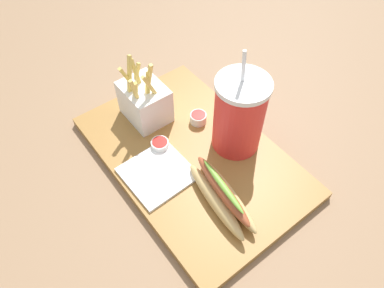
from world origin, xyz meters
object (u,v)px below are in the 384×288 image
soda_cup (239,115)px  ketchup_cup_2 (160,144)px  ketchup_cup_1 (198,118)px  hot_dog_1 (222,195)px  fries_basket (145,101)px  napkin_stack (158,174)px

soda_cup → ketchup_cup_2: size_ratio=6.25×
ketchup_cup_1 → hot_dog_1: bearing=153.9°
fries_basket → napkin_stack: fries_basket is taller
soda_cup → hot_dog_1: 0.16m
soda_cup → ketchup_cup_1: soda_cup is taller
soda_cup → fries_basket: soda_cup is taller
napkin_stack → hot_dog_1: bearing=-154.0°
fries_basket → ketchup_cup_2: size_ratio=4.20×
soda_cup → fries_basket: (0.18, 0.11, -0.04)m
hot_dog_1 → napkin_stack: (0.12, 0.06, -0.02)m
fries_basket → hot_dog_1: bearing=178.0°
ketchup_cup_2 → napkin_stack: ketchup_cup_2 is taller
fries_basket → ketchup_cup_2: bearing=164.0°
ketchup_cup_1 → napkin_stack: 0.16m
hot_dog_1 → ketchup_cup_2: hot_dog_1 is taller
fries_basket → hot_dog_1: fries_basket is taller
ketchup_cup_1 → ketchup_cup_2: ketchup_cup_1 is taller
ketchup_cup_1 → ketchup_cup_2: bearing=94.9°
fries_basket → ketchup_cup_1: fries_basket is taller
ketchup_cup_2 → napkin_stack: (-0.05, 0.04, -0.01)m
fries_basket → napkin_stack: bearing=155.3°
soda_cup → ketchup_cup_2: soda_cup is taller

